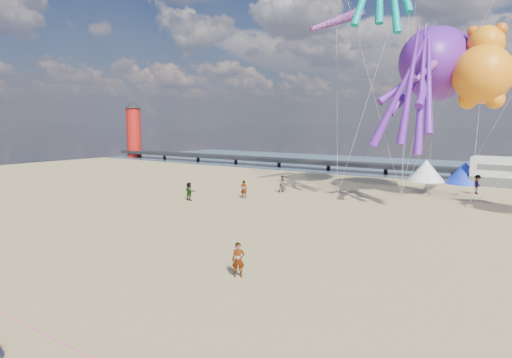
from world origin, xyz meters
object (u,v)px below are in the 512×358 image
at_px(standing_person, 238,260).
at_px(sandbag_b, 427,194).
at_px(beachgoer_5, 244,189).
at_px(tent_white, 426,170).
at_px(beachgoer_2, 477,184).
at_px(beachgoer_4, 189,191).
at_px(kite_teddy_orange, 483,74).
at_px(sandbag_e, 401,195).
at_px(windsock_right, 430,67).
at_px(beachgoer_1, 283,184).
at_px(tent_blue, 465,173).
at_px(lighthouse, 134,133).
at_px(sandbag_a, 337,195).
at_px(sandbag_c, 470,206).
at_px(motorhome_0, 507,172).
at_px(kite_octopus_purple, 438,64).
at_px(windsock_left, 337,21).
at_px(sandbag_d, 455,194).

bearing_deg(standing_person, sandbag_b, 53.02).
bearing_deg(sandbag_b, beachgoer_5, -140.22).
relative_size(tent_white, beachgoer_2, 2.23).
bearing_deg(standing_person, beachgoer_4, 104.17).
height_order(sandbag_b, kite_teddy_orange, kite_teddy_orange).
relative_size(sandbag_e, kite_teddy_orange, 0.07).
xyz_separation_m(tent_white, windsock_right, (4.14, -15.85, 9.50)).
bearing_deg(beachgoer_5, kite_teddy_orange, -177.69).
relative_size(tent_white, kite_teddy_orange, 0.52).
bearing_deg(beachgoer_1, tent_blue, -8.26).
height_order(lighthouse, windsock_right, windsock_right).
relative_size(tent_blue, beachgoer_5, 2.56).
bearing_deg(sandbag_b, sandbag_a, -144.02).
bearing_deg(sandbag_a, windsock_right, -5.45).
bearing_deg(beachgoer_4, kite_teddy_orange, -138.19).
relative_size(sandbag_c, windsock_right, 0.11).
relative_size(motorhome_0, kite_teddy_orange, 0.86).
distance_m(tent_blue, kite_octopus_purple, 15.18).
xyz_separation_m(beachgoer_2, kite_octopus_purple, (-2.91, -4.33, 10.53)).
xyz_separation_m(tent_white, sandbag_a, (-3.59, -15.11, -1.09)).
xyz_separation_m(beachgoer_5, windsock_left, (4.67, 7.91, 14.92)).
bearing_deg(sandbag_c, beachgoer_1, -172.72).
height_order(sandbag_b, sandbag_d, same).
distance_m(beachgoer_2, windsock_right, 13.48).
distance_m(sandbag_e, kite_teddy_orange, 11.91).
relative_size(sandbag_c, windsock_left, 0.08).
bearing_deg(sandbag_b, motorhome_0, 63.97).
distance_m(sandbag_a, sandbag_d, 10.67).
bearing_deg(tent_blue, standing_person, -92.64).
height_order(lighthouse, motorhome_0, lighthouse).
height_order(sandbag_c, sandbag_e, same).
xyz_separation_m(tent_white, sandbag_d, (4.97, -8.75, -1.09)).
xyz_separation_m(beachgoer_5, sandbag_e, (10.82, 8.96, -0.67)).
xyz_separation_m(beachgoer_5, sandbag_d, (14.69, 12.16, -0.67)).
relative_size(beachgoer_4, windsock_right, 0.34).
bearing_deg(windsock_left, beachgoer_2, 51.35).
distance_m(standing_person, kite_teddy_orange, 26.31).
height_order(tent_blue, kite_octopus_purple, kite_octopus_purple).
height_order(beachgoer_4, sandbag_c, beachgoer_4).
relative_size(beachgoer_2, sandbag_e, 3.59).
relative_size(tent_white, sandbag_c, 8.00).
distance_m(motorhome_0, standing_person, 37.70).
distance_m(sandbag_c, kite_octopus_purple, 12.29).
bearing_deg(motorhome_0, lighthouse, 176.31).
bearing_deg(kite_teddy_orange, windsock_left, -159.33).
height_order(lighthouse, beachgoer_5, lighthouse).
relative_size(lighthouse, beachgoer_1, 5.62).
bearing_deg(sandbag_d, windsock_right, -96.69).
bearing_deg(lighthouse, kite_octopus_purple, -14.81).
relative_size(sandbag_e, windsock_right, 0.11).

